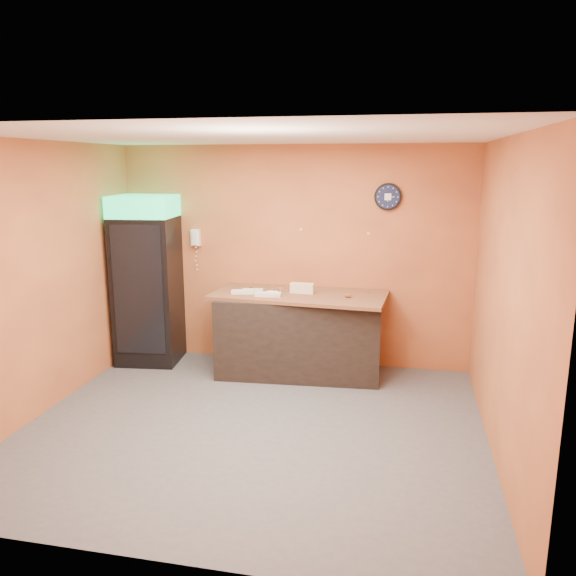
# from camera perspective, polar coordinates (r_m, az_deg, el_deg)

# --- Properties ---
(floor) EXTENTS (4.50, 4.50, 0.00)m
(floor) POSITION_cam_1_polar(r_m,az_deg,el_deg) (5.76, -3.52, -13.90)
(floor) COLOR #47474C
(floor) RESTS_ON ground
(back_wall) EXTENTS (4.50, 0.02, 2.80)m
(back_wall) POSITION_cam_1_polar(r_m,az_deg,el_deg) (7.20, 0.52, 3.23)
(back_wall) COLOR #C86C38
(back_wall) RESTS_ON floor
(left_wall) EXTENTS (0.02, 4.00, 2.80)m
(left_wall) POSITION_cam_1_polar(r_m,az_deg,el_deg) (6.27, -23.96, 0.75)
(left_wall) COLOR #C86C38
(left_wall) RESTS_ON floor
(right_wall) EXTENTS (0.02, 4.00, 2.80)m
(right_wall) POSITION_cam_1_polar(r_m,az_deg,el_deg) (5.18, 21.04, -1.29)
(right_wall) COLOR #C86C38
(right_wall) RESTS_ON floor
(ceiling) EXTENTS (4.50, 4.00, 0.02)m
(ceiling) POSITION_cam_1_polar(r_m,az_deg,el_deg) (5.17, -3.94, 15.13)
(ceiling) COLOR white
(ceiling) RESTS_ON back_wall
(beverage_cooler) EXTENTS (0.84, 0.85, 2.17)m
(beverage_cooler) POSITION_cam_1_polar(r_m,az_deg,el_deg) (7.48, -14.18, 0.56)
(beverage_cooler) COLOR black
(beverage_cooler) RESTS_ON floor
(prep_counter) EXTENTS (2.02, 1.00, 0.98)m
(prep_counter) POSITION_cam_1_polar(r_m,az_deg,el_deg) (6.97, 1.14, -4.79)
(prep_counter) COLOR black
(prep_counter) RESTS_ON floor
(wall_clock) EXTENTS (0.33, 0.06, 0.33)m
(wall_clock) POSITION_cam_1_polar(r_m,az_deg,el_deg) (6.96, 10.12, 9.12)
(wall_clock) COLOR black
(wall_clock) RESTS_ON back_wall
(wall_phone) EXTENTS (0.12, 0.10, 0.22)m
(wall_phone) POSITION_cam_1_polar(r_m,az_deg,el_deg) (7.48, -9.37, 5.08)
(wall_phone) COLOR white
(wall_phone) RESTS_ON back_wall
(butcher_paper) EXTENTS (2.15, 1.09, 0.04)m
(butcher_paper) POSITION_cam_1_polar(r_m,az_deg,el_deg) (6.83, 1.16, -0.70)
(butcher_paper) COLOR brown
(butcher_paper) RESTS_ON prep_counter
(sub_roll_stack) EXTENTS (0.29, 0.11, 0.12)m
(sub_roll_stack) POSITION_cam_1_polar(r_m,az_deg,el_deg) (6.83, 1.44, -0.02)
(sub_roll_stack) COLOR beige
(sub_roll_stack) RESTS_ON butcher_paper
(wrapped_sandwich_left) EXTENTS (0.29, 0.16, 0.04)m
(wrapped_sandwich_left) POSITION_cam_1_polar(r_m,az_deg,el_deg) (6.83, -4.62, -0.40)
(wrapped_sandwich_left) COLOR silver
(wrapped_sandwich_left) RESTS_ON butcher_paper
(wrapped_sandwich_mid) EXTENTS (0.32, 0.14, 0.04)m
(wrapped_sandwich_mid) POSITION_cam_1_polar(r_m,az_deg,el_deg) (6.68, -2.04, -0.65)
(wrapped_sandwich_mid) COLOR silver
(wrapped_sandwich_mid) RESTS_ON butcher_paper
(wrapped_sandwich_right) EXTENTS (0.26, 0.14, 0.04)m
(wrapped_sandwich_right) POSITION_cam_1_polar(r_m,az_deg,el_deg) (6.91, -3.60, -0.25)
(wrapped_sandwich_right) COLOR silver
(wrapped_sandwich_right) RESTS_ON butcher_paper
(kitchen_tool) EXTENTS (0.06, 0.06, 0.06)m
(kitchen_tool) POSITION_cam_1_polar(r_m,az_deg,el_deg) (6.85, -0.84, -0.23)
(kitchen_tool) COLOR silver
(kitchen_tool) RESTS_ON butcher_paper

